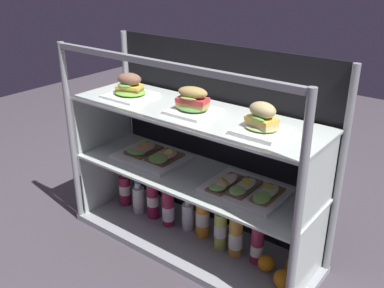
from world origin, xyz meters
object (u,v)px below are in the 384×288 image
object	(u,v)px
juice_bottle_front_left_end	(203,218)
open_sandwich_tray_far_right	(244,189)
plated_roll_sandwich_center	(193,103)
juice_bottle_back_right	(220,229)
plated_roll_sandwich_far_right	(130,89)
juice_bottle_back_center	(139,199)
juice_bottle_front_fourth	(188,216)
orange_fruit_near_left_post	(283,279)
juice_bottle_front_middle	(168,208)
juice_bottle_tucked_behind	(236,236)
juice_bottle_front_right_end	(125,189)
orange_fruit_beside_bottles	(266,263)
orange_fruit_rolled_forward	(294,266)
juice_bottle_near_post	(257,244)
juice_bottle_back_left	(153,199)
plated_roll_sandwich_far_left	(262,122)
open_sandwich_tray_far_left	(152,155)

from	to	relation	value
juice_bottle_front_left_end	open_sandwich_tray_far_right	bearing A→B (deg)	-10.71
plated_roll_sandwich_center	juice_bottle_back_right	bearing A→B (deg)	14.80
plated_roll_sandwich_far_right	juice_bottle_back_center	size ratio (longest dim) A/B	1.08
juice_bottle_front_fourth	orange_fruit_near_left_post	world-z (taller)	juice_bottle_front_fourth
juice_bottle_front_middle	juice_bottle_tucked_behind	bearing A→B (deg)	0.80
juice_bottle_front_right_end	orange_fruit_beside_bottles	size ratio (longest dim) A/B	2.99
juice_bottle_front_fourth	orange_fruit_rolled_forward	size ratio (longest dim) A/B	2.67
juice_bottle_near_post	juice_bottle_back_right	bearing A→B (deg)	-176.75
juice_bottle_back_right	orange_fruit_near_left_post	size ratio (longest dim) A/B	2.92
juice_bottle_back_left	orange_fruit_beside_bottles	distance (m)	0.68
orange_fruit_rolled_forward	juice_bottle_front_fourth	bearing A→B (deg)	-178.32
juice_bottle_front_right_end	orange_fruit_beside_bottles	distance (m)	0.89
plated_roll_sandwich_far_right	orange_fruit_beside_bottles	world-z (taller)	plated_roll_sandwich_far_right
plated_roll_sandwich_center	juice_bottle_back_center	bearing A→B (deg)	176.24
plated_roll_sandwich_far_left	orange_fruit_rolled_forward	size ratio (longest dim) A/B	2.50
plated_roll_sandwich_far_right	juice_bottle_front_fourth	world-z (taller)	plated_roll_sandwich_far_right
juice_bottle_back_left	juice_bottle_front_fourth	world-z (taller)	juice_bottle_back_left
plated_roll_sandwich_far_left	juice_bottle_back_right	bearing A→B (deg)	163.80
plated_roll_sandwich_far_right	juice_bottle_back_left	world-z (taller)	plated_roll_sandwich_far_right
juice_bottle_front_middle	juice_bottle_back_center	bearing A→B (deg)	-178.64
plated_roll_sandwich_far_right	juice_bottle_front_left_end	size ratio (longest dim) A/B	0.87
open_sandwich_tray_far_left	juice_bottle_front_left_end	bearing A→B (deg)	7.21
juice_bottle_front_middle	juice_bottle_front_fourth	distance (m)	0.11
juice_bottle_back_center	orange_fruit_rolled_forward	distance (m)	0.88
juice_bottle_front_middle	juice_bottle_front_left_end	world-z (taller)	juice_bottle_front_middle
juice_bottle_back_left	juice_bottle_tucked_behind	bearing A→B (deg)	0.12
juice_bottle_front_fourth	plated_roll_sandwich_far_right	bearing A→B (deg)	-168.69
juice_bottle_back_center	juice_bottle_back_left	bearing A→B (deg)	5.60
plated_roll_sandwich_far_right	juice_bottle_back_center	bearing A→B (deg)	110.01
open_sandwich_tray_far_right	orange_fruit_rolled_forward	distance (m)	0.41
plated_roll_sandwich_far_right	open_sandwich_tray_far_left	world-z (taller)	plated_roll_sandwich_far_right
plated_roll_sandwich_far_right	juice_bottle_front_middle	bearing A→B (deg)	8.77
plated_roll_sandwich_center	juice_bottle_front_right_end	bearing A→B (deg)	175.42
juice_bottle_back_center	juice_bottle_near_post	size ratio (longest dim) A/B	0.79
juice_bottle_front_right_end	orange_fruit_beside_bottles	world-z (taller)	juice_bottle_front_right_end
open_sandwich_tray_far_right	juice_bottle_near_post	bearing A→B (deg)	28.96
juice_bottle_front_right_end	orange_fruit_rolled_forward	size ratio (longest dim) A/B	2.94
juice_bottle_front_fourth	orange_fruit_beside_bottles	xyz separation A→B (m)	(0.47, -0.04, -0.04)
plated_roll_sandwich_far_right	orange_fruit_beside_bottles	distance (m)	1.01
open_sandwich_tray_far_right	orange_fruit_beside_bottles	bearing A→B (deg)	4.64
open_sandwich_tray_far_right	plated_roll_sandwich_far_right	bearing A→B (deg)	-178.82
open_sandwich_tray_far_left	juice_bottle_front_fourth	size ratio (longest dim) A/B	1.72
plated_roll_sandwich_far_right	juice_bottle_back_right	size ratio (longest dim) A/B	0.85
juice_bottle_front_middle	juice_bottle_near_post	size ratio (longest dim) A/B	1.05
juice_bottle_back_right	juice_bottle_back_left	bearing A→B (deg)	-179.78
plated_roll_sandwich_far_left	juice_bottle_back_left	world-z (taller)	plated_roll_sandwich_far_left
plated_roll_sandwich_far_left	orange_fruit_rolled_forward	distance (m)	0.69
juice_bottle_front_fourth	juice_bottle_near_post	world-z (taller)	juice_bottle_near_post
open_sandwich_tray_far_left	orange_fruit_near_left_post	distance (m)	0.84
plated_roll_sandwich_center	juice_bottle_near_post	xyz separation A→B (m)	(0.33, 0.05, -0.60)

